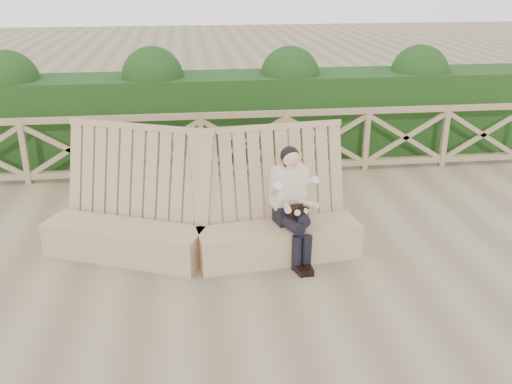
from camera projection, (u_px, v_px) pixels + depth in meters
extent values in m
plane|color=brown|center=(275.00, 276.00, 6.61)|extent=(60.00, 60.00, 0.00)
cube|color=#8E7251|center=(124.00, 241.00, 6.99)|extent=(2.01, 1.24, 0.42)
cube|color=#8E7251|center=(131.00, 190.00, 7.01)|extent=(1.98, 1.18, 1.54)
cube|color=#8E7251|center=(279.00, 242.00, 6.96)|extent=(2.01, 0.74, 0.42)
cube|color=#8E7251|center=(274.00, 190.00, 6.99)|extent=(2.01, 0.67, 1.54)
cube|color=black|center=(290.00, 214.00, 6.96)|extent=(0.41, 0.34, 0.22)
cube|color=beige|center=(288.00, 187.00, 6.88)|extent=(0.46, 0.38, 0.52)
sphere|color=tan|center=(291.00, 158.00, 6.70)|extent=(0.25, 0.25, 0.21)
sphere|color=black|center=(290.00, 156.00, 6.72)|extent=(0.28, 0.28, 0.23)
cylinder|color=black|center=(290.00, 223.00, 6.76)|extent=(0.26, 0.48, 0.15)
cylinder|color=black|center=(302.00, 215.00, 6.81)|extent=(0.26, 0.48, 0.16)
cylinder|color=black|center=(297.00, 254.00, 6.68)|extent=(0.15, 0.15, 0.42)
cylinder|color=black|center=(307.00, 252.00, 6.70)|extent=(0.15, 0.15, 0.42)
cube|color=black|center=(300.00, 270.00, 6.66)|extent=(0.15, 0.25, 0.08)
cube|color=black|center=(308.00, 269.00, 6.68)|extent=(0.15, 0.25, 0.08)
cube|color=black|center=(298.00, 211.00, 6.78)|extent=(0.25, 0.19, 0.15)
cube|color=black|center=(302.00, 212.00, 6.61)|extent=(0.09, 0.10, 0.12)
cube|color=olive|center=(243.00, 115.00, 9.45)|extent=(10.10, 0.07, 0.10)
cube|color=olive|center=(243.00, 167.00, 9.80)|extent=(10.10, 0.07, 0.10)
cube|color=black|center=(236.00, 115.00, 10.67)|extent=(12.00, 1.20, 1.50)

